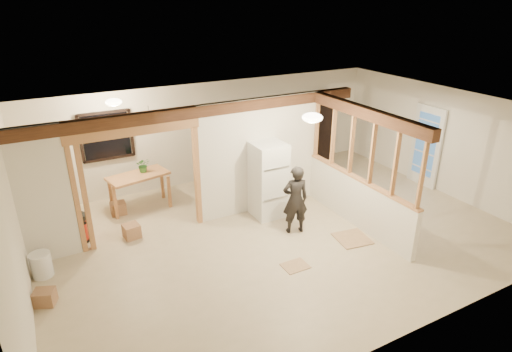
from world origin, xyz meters
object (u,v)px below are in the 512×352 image
woman (295,200)px  work_table (140,191)px  bookshelf (319,129)px  refrigerator (268,180)px  shop_vac (77,228)px

woman → work_table: 3.53m
woman → work_table: woman is taller
woman → bookshelf: bearing=-117.5°
woman → bookshelf: (2.81, 3.10, 0.21)m
work_table → bookshelf: 5.34m
bookshelf → woman: bearing=-132.2°
refrigerator → bookshelf: bookshelf is taller
woman → refrigerator: bearing=-68.4°
work_table → shop_vac: (-1.44, -0.86, -0.11)m
work_table → woman: bearing=-57.4°
shop_vac → bookshelf: 6.91m
refrigerator → shop_vac: (-3.81, 0.76, -0.53)m
refrigerator → work_table: size_ratio=1.27×
refrigerator → bookshelf: size_ratio=0.89×
work_table → bookshelf: bookshelf is taller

